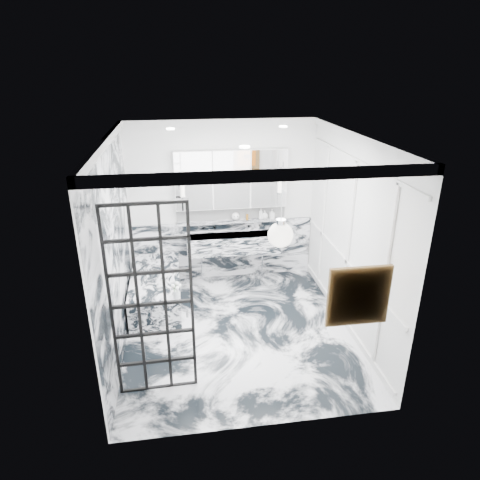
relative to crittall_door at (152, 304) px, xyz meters
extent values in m
plane|color=white|center=(1.10, 1.04, -1.16)|extent=(3.60, 3.60, 0.00)
plane|color=white|center=(1.10, 1.04, 1.64)|extent=(3.60, 3.60, 0.00)
plane|color=white|center=(1.10, 2.84, 0.24)|extent=(3.60, 0.00, 3.60)
plane|color=white|center=(1.10, -0.76, 0.24)|extent=(3.60, 0.00, 3.60)
plane|color=white|center=(-0.50, 1.04, 0.24)|extent=(0.00, 3.60, 3.60)
plane|color=white|center=(2.70, 1.04, 0.24)|extent=(0.00, 3.60, 3.60)
cube|color=white|center=(1.10, 2.81, -0.64)|extent=(3.18, 0.05, 1.05)
cube|color=white|center=(-0.48, 1.04, 0.18)|extent=(0.02, 3.56, 2.68)
cube|color=white|center=(2.68, 1.04, 0.14)|extent=(0.03, 3.40, 2.30)
imported|color=#8C5919|center=(1.76, 2.75, 0.03)|extent=(0.09, 0.09, 0.20)
imported|color=#4C4C51|center=(1.96, 2.75, 0.01)|extent=(0.09, 0.09, 0.18)
imported|color=silver|center=(1.83, 2.75, 0.00)|extent=(0.16, 0.16, 0.16)
sphere|color=white|center=(1.32, 2.75, 0.00)|extent=(0.14, 0.14, 0.14)
cylinder|color=#8C5919|center=(1.52, 2.75, -0.02)|extent=(0.04, 0.04, 0.10)
cylinder|color=silver|center=(0.25, 1.14, -0.55)|extent=(0.08, 0.08, 0.12)
cube|color=#D86016|center=(2.06, -0.72, 0.34)|extent=(0.54, 0.05, 0.54)
sphere|color=white|center=(1.37, -0.22, 0.83)|extent=(0.26, 0.26, 0.26)
cube|color=silver|center=(1.25, 2.59, -0.43)|extent=(1.60, 0.45, 0.30)
cube|color=silver|center=(1.25, 2.76, -0.09)|extent=(1.90, 0.14, 0.04)
cube|color=white|center=(1.25, 2.82, 0.04)|extent=(1.90, 0.03, 0.23)
cube|color=white|center=(1.25, 2.76, 0.66)|extent=(1.90, 0.16, 1.00)
cylinder|color=white|center=(0.43, 2.67, 0.62)|extent=(0.07, 0.07, 0.40)
cylinder|color=white|center=(2.07, 2.67, 0.62)|extent=(0.07, 0.07, 0.40)
cube|color=silver|center=(-0.07, 1.93, -0.89)|extent=(0.75, 1.65, 0.55)
camera|label=1|loc=(0.36, -4.18, 2.47)|focal=32.00mm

